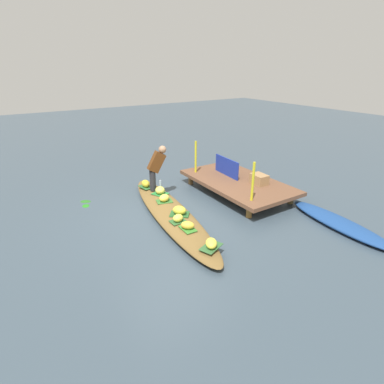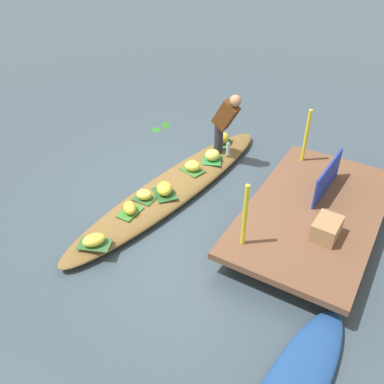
# 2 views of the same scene
# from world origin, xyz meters

# --- Properties ---
(canal_water) EXTENTS (40.00, 40.00, 0.00)m
(canal_water) POSITION_xyz_m (0.00, 0.00, 0.00)
(canal_water) COLOR #3A4955
(canal_water) RESTS_ON ground
(dock_platform) EXTENTS (3.20, 1.80, 0.38)m
(dock_platform) POSITION_xyz_m (-0.28, 2.27, 0.32)
(dock_platform) COLOR brown
(dock_platform) RESTS_ON ground
(vendor_boat) EXTENTS (4.79, 1.45, 0.20)m
(vendor_boat) POSITION_xyz_m (0.00, 0.00, 0.10)
(vendor_boat) COLOR brown
(vendor_boat) RESTS_ON ground
(moored_boat) EXTENTS (2.59, 0.80, 0.18)m
(moored_boat) POSITION_xyz_m (2.40, 2.91, 0.09)
(moored_boat) COLOR navy
(moored_boat) RESTS_ON ground
(leaf_mat_0) EXTENTS (0.26, 0.33, 0.01)m
(leaf_mat_0) POSITION_xyz_m (0.62, -0.15, 0.21)
(leaf_mat_0) COLOR #2E5D2D
(leaf_mat_0) RESTS_ON vendor_boat
(banana_bunch_0) EXTENTS (0.26, 0.29, 0.16)m
(banana_bunch_0) POSITION_xyz_m (0.62, -0.15, 0.29)
(banana_bunch_0) COLOR #EFDC4F
(banana_bunch_0) RESTS_ON vendor_boat
(leaf_mat_1) EXTENTS (0.48, 0.44, 0.01)m
(leaf_mat_1) POSITION_xyz_m (-0.95, 0.22, 0.21)
(leaf_mat_1) COLOR #297F39
(leaf_mat_1) RESTS_ON vendor_boat
(banana_bunch_1) EXTENTS (0.35, 0.33, 0.20)m
(banana_bunch_1) POSITION_xyz_m (-0.95, 0.22, 0.31)
(banana_bunch_1) COLOR #E8DA58
(banana_bunch_1) RESTS_ON vendor_boat
(leaf_mat_2) EXTENTS (0.40, 0.25, 0.01)m
(leaf_mat_2) POSITION_xyz_m (1.00, -0.14, 0.21)
(leaf_mat_2) COLOR #387D2C
(leaf_mat_2) RESTS_ON vendor_boat
(banana_bunch_2) EXTENTS (0.33, 0.33, 0.16)m
(banana_bunch_2) POSITION_xyz_m (1.00, -0.14, 0.29)
(banana_bunch_2) COLOR gold
(banana_bunch_2) RESTS_ON vendor_boat
(leaf_mat_3) EXTENTS (0.45, 0.31, 0.01)m
(leaf_mat_3) POSITION_xyz_m (-1.59, 0.10, 0.21)
(leaf_mat_3) COLOR #2E6432
(leaf_mat_3) RESTS_ON vendor_boat
(banana_bunch_3) EXTENTS (0.30, 0.20, 0.20)m
(banana_bunch_3) POSITION_xyz_m (-1.59, 0.10, 0.31)
(banana_bunch_3) COLOR yellow
(banana_bunch_3) RESTS_ON vendor_boat
(leaf_mat_4) EXTENTS (0.51, 0.53, 0.01)m
(leaf_mat_4) POSITION_xyz_m (0.34, 0.05, 0.21)
(leaf_mat_4) COLOR #255626
(leaf_mat_4) RESTS_ON vendor_boat
(banana_bunch_4) EXTENTS (0.39, 0.37, 0.20)m
(banana_bunch_4) POSITION_xyz_m (0.34, 0.05, 0.30)
(banana_bunch_4) COLOR yellow
(banana_bunch_4) RESTS_ON vendor_boat
(leaf_mat_5) EXTENTS (0.37, 0.44, 0.01)m
(leaf_mat_5) POSITION_xyz_m (-0.47, 0.09, 0.21)
(leaf_mat_5) COLOR #366F2D
(leaf_mat_5) RESTS_ON vendor_boat
(banana_bunch_5) EXTENTS (0.30, 0.33, 0.18)m
(banana_bunch_5) POSITION_xyz_m (-0.47, 0.09, 0.30)
(banana_bunch_5) COLOR #F9DF4D
(banana_bunch_5) RESTS_ON vendor_boat
(leaf_mat_6) EXTENTS (0.42, 0.51, 0.01)m
(leaf_mat_6) POSITION_xyz_m (1.81, -0.13, 0.21)
(leaf_mat_6) COLOR #326031
(leaf_mat_6) RESTS_ON vendor_boat
(banana_bunch_6) EXTENTS (0.38, 0.35, 0.16)m
(banana_bunch_6) POSITION_xyz_m (1.81, -0.13, 0.29)
(banana_bunch_6) COLOR yellow
(banana_bunch_6) RESTS_ON vendor_boat
(vendor_person) EXTENTS (0.25, 0.53, 1.19)m
(vendor_person) POSITION_xyz_m (-1.25, 0.29, 0.89)
(vendor_person) COLOR #28282D
(vendor_person) RESTS_ON vendor_boat
(water_bottle) EXTENTS (0.07, 0.07, 0.26)m
(water_bottle) POSITION_xyz_m (-1.24, 0.38, 0.33)
(water_bottle) COLOR silver
(water_bottle) RESTS_ON vendor_boat
(market_banner) EXTENTS (1.08, 0.09, 0.50)m
(market_banner) POSITION_xyz_m (-0.78, 2.27, 0.63)
(market_banner) COLOR #1C309A
(market_banner) RESTS_ON dock_platform
(railing_post_west) EXTENTS (0.06, 0.06, 0.94)m
(railing_post_west) POSITION_xyz_m (-1.48, 1.67, 0.84)
(railing_post_west) COLOR yellow
(railing_post_west) RESTS_ON dock_platform
(railing_post_east) EXTENTS (0.06, 0.06, 0.94)m
(railing_post_east) POSITION_xyz_m (0.92, 1.67, 0.84)
(railing_post_east) COLOR yellow
(railing_post_east) RESTS_ON dock_platform
(produce_crate) EXTENTS (0.45, 0.34, 0.27)m
(produce_crate) POSITION_xyz_m (0.23, 2.57, 0.51)
(produce_crate) COLOR #9F774D
(produce_crate) RESTS_ON dock_platform
(drifting_plant_0) EXTENTS (0.25, 0.20, 0.01)m
(drifting_plant_0) POSITION_xyz_m (-1.69, -1.53, 0.00)
(drifting_plant_0) COLOR #257E1E
(drifting_plant_0) RESTS_ON ground
(drifting_plant_1) EXTENTS (0.33, 0.33, 0.01)m
(drifting_plant_1) POSITION_xyz_m (-1.97, -1.46, 0.00)
(drifting_plant_1) COLOR #286A20
(drifting_plant_1) RESTS_ON ground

